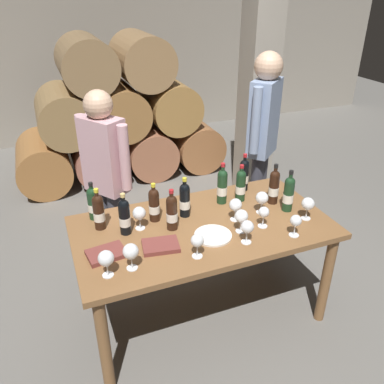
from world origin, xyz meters
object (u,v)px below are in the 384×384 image
object	(u,v)px
wine_bottle_6	(241,185)
wine_glass_7	(290,185)
wine_glass_4	(247,227)
leather_ledger	(106,254)
wine_glass_2	(296,221)
dining_table	(203,236)
wine_glass_1	(262,199)
wine_bottle_4	(185,199)
sommelier_presenting	(263,133)
wine_bottle_8	(289,193)
serving_plate	(213,235)
wine_bottle_2	(244,174)
wine_bottle_1	(154,204)
wine_glass_3	(106,259)
wine_glass_0	(139,214)
wine_bottle_0	(99,211)
wine_bottle_10	(274,186)
wine_bottle_5	(172,212)
wine_glass_11	(197,241)
wine_bottle_3	(222,186)
wine_bottle_9	(93,203)
wine_glass_9	(241,217)
taster_seated_left	(106,172)
wine_glass_5	(236,205)
wine_glass_10	(308,204)
wine_glass_6	(131,252)
tasting_notebook	(161,246)

from	to	relation	value
wine_bottle_6	wine_glass_7	distance (m)	0.38
wine_glass_4	leather_ledger	world-z (taller)	wine_glass_4
wine_glass_2	leather_ledger	bearing A→B (deg)	168.71
wine_glass_7	wine_glass_2	bearing A→B (deg)	-120.29
wine_glass_7	dining_table	bearing A→B (deg)	-171.13
dining_table	wine_glass_1	xyz separation A→B (m)	(0.44, -0.00, 0.20)
wine_bottle_4	sommelier_presenting	xyz separation A→B (m)	(0.94, 0.59, 0.16)
wine_bottle_8	wine_glass_4	size ratio (longest dim) A/B	1.97
dining_table	serving_plate	bearing A→B (deg)	-87.25
wine_bottle_2	wine_bottle_8	bearing A→B (deg)	-70.34
wine_bottle_1	wine_glass_3	size ratio (longest dim) A/B	1.70
wine_glass_0	serving_plate	bearing A→B (deg)	-32.50
wine_bottle_0	wine_glass_2	world-z (taller)	wine_bottle_0
wine_glass_7	sommelier_presenting	world-z (taller)	sommelier_presenting
wine_glass_2	wine_bottle_10	bearing A→B (deg)	76.60
wine_bottle_0	wine_bottle_2	world-z (taller)	wine_bottle_2
dining_table	wine_bottle_5	size ratio (longest dim) A/B	5.95
wine_glass_0	leather_ledger	world-z (taller)	wine_glass_0
wine_bottle_1	wine_glass_11	bearing A→B (deg)	-76.67
wine_bottle_1	serving_plate	size ratio (longest dim) A/B	1.15
wine_bottle_0	leather_ledger	xyz separation A→B (m)	(-0.02, -0.31, -0.11)
leather_ledger	wine_bottle_3	bearing A→B (deg)	12.23
wine_bottle_4	wine_bottle_9	size ratio (longest dim) A/B	1.06
wine_bottle_9	wine_glass_3	bearing A→B (deg)	-92.95
wine_glass_0	wine_bottle_5	bearing A→B (deg)	-20.93
wine_glass_0	serving_plate	distance (m)	0.49
wine_bottle_9	wine_bottle_10	distance (m)	1.27
wine_glass_2	wine_glass_9	size ratio (longest dim) A/B	0.93
wine_bottle_1	wine_bottle_4	xyz separation A→B (m)	(0.21, -0.02, 0.00)
dining_table	wine_bottle_10	world-z (taller)	wine_bottle_10
wine_glass_1	wine_glass_2	bearing A→B (deg)	-80.69
sommelier_presenting	taster_seated_left	world-z (taller)	sommelier_presenting
wine_glass_5	taster_seated_left	world-z (taller)	taster_seated_left
wine_glass_4	wine_glass_5	distance (m)	0.27
wine_glass_9	taster_seated_left	size ratio (longest dim) A/B	0.10
wine_glass_1	wine_glass_10	xyz separation A→B (m)	(0.25, -0.18, -0.00)
wine_glass_4	leather_ledger	distance (m)	0.86
wine_glass_4	taster_seated_left	size ratio (longest dim) A/B	0.10
wine_bottle_3	wine_glass_7	xyz separation A→B (m)	(0.50, -0.12, -0.03)
wine_bottle_10	serving_plate	distance (m)	0.64
dining_table	wine_glass_3	world-z (taller)	wine_glass_3
wine_glass_1	wine_glass_6	xyz separation A→B (m)	(-0.99, -0.26, 0.00)
wine_bottle_3	sommelier_presenting	size ratio (longest dim) A/B	0.18
wine_bottle_2	serving_plate	distance (m)	0.71
wine_bottle_1	wine_glass_6	xyz separation A→B (m)	(-0.27, -0.45, -0.01)
tasting_notebook	wine_glass_9	bearing A→B (deg)	6.85
wine_bottle_4	wine_glass_4	world-z (taller)	wine_bottle_4
wine_glass_7	wine_glass_11	bearing A→B (deg)	-155.46
wine_bottle_8	wine_bottle_9	size ratio (longest dim) A/B	1.13
wine_glass_10	wine_glass_9	bearing A→B (deg)	177.11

